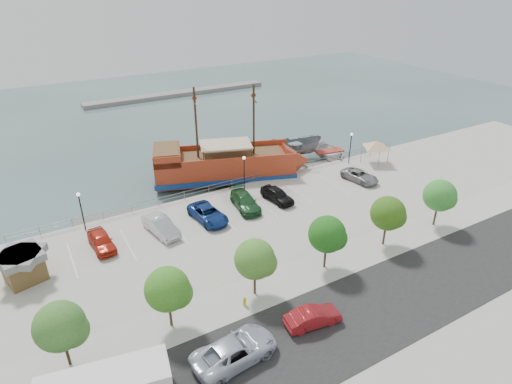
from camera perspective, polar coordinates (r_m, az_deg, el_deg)
ground at (r=46.19m, az=2.32°, el=-4.01°), size 160.00×160.00×0.00m
land_slab at (r=34.05m, az=22.52°, el=-19.32°), size 100.00×58.00×1.20m
street at (r=35.75m, az=16.46°, el=-14.13°), size 100.00×8.00×0.04m
sidewalk at (r=39.00m, az=10.23°, el=-9.33°), size 100.00×4.00×0.05m
seawall_railing at (r=51.40m, az=-2.25°, el=1.38°), size 50.00×0.06×1.00m
far_shore at (r=96.54m, az=-10.30°, el=12.79°), size 40.00×3.00×0.80m
pirate_ship at (r=54.43m, az=-2.68°, el=3.63°), size 20.62×11.63×12.79m
patrol_boat at (r=61.58m, az=5.22°, el=5.75°), size 8.00×5.43×2.90m
speedboat at (r=62.51m, az=9.72°, el=5.09°), size 6.24×7.88×1.47m
dock_west at (r=49.05m, az=-18.98°, el=-3.34°), size 7.53×3.56×0.41m
dock_mid at (r=56.21m, az=3.32°, el=2.24°), size 7.34×2.91×0.41m
dock_east at (r=60.45m, az=9.50°, el=3.75°), size 6.67×2.35×0.37m
shed at (r=40.75m, az=-28.67°, el=-8.57°), size 3.89×3.89×2.62m
canopy_tent at (r=59.03m, az=15.79°, el=6.54°), size 5.24×5.24×3.51m
street_van at (r=30.05m, az=-2.84°, el=-20.35°), size 6.23×3.41×1.66m
street_sedan at (r=32.61m, az=7.61°, el=-16.20°), size 4.39×2.05×1.39m
fire_hydrant at (r=33.99m, az=-1.55°, el=-14.34°), size 0.28×0.28×0.80m
lamp_post_left at (r=44.66m, az=-22.37°, el=-1.62°), size 0.36×0.36×4.28m
lamp_post_mid at (r=49.33m, az=-1.60°, el=3.32°), size 0.36×0.36×4.28m
lamp_post_right at (r=58.04m, az=12.53°, el=6.45°), size 0.36×0.36×4.28m
tree_a at (r=30.46m, az=-24.39°, el=-16.10°), size 3.30×3.20×5.00m
tree_b at (r=31.11m, az=-11.43°, el=-12.71°), size 3.30×3.20×5.00m
tree_c at (r=33.25m, az=0.11°, el=-9.07°), size 3.30×3.20×5.00m
tree_d at (r=36.63m, az=9.69°, el=-5.70°), size 3.30×3.20×5.00m
tree_e at (r=40.93m, az=17.37°, el=-2.85°), size 3.30×3.20×5.00m
tree_f at (r=45.91m, az=23.46°, el=-0.54°), size 3.30×3.20×5.00m
parked_car_a at (r=42.44m, az=-19.92°, el=-6.14°), size 2.14×4.63×1.54m
parked_car_b at (r=43.08m, az=-12.57°, el=-4.42°), size 2.66×5.22×1.64m
parked_car_c at (r=44.47m, az=-6.43°, el=-2.91°), size 3.07×5.60×1.49m
parked_car_d at (r=46.42m, az=-1.45°, el=-1.29°), size 2.88×5.61×1.56m
parked_car_e at (r=47.88m, az=2.83°, el=-0.37°), size 2.39×4.72×1.54m
parked_car_g at (r=54.04m, az=13.67°, el=2.11°), size 3.09×5.15×1.34m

